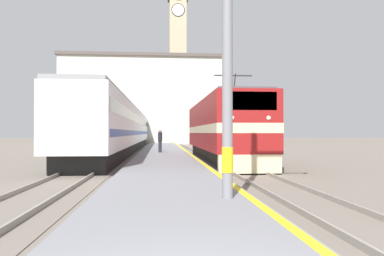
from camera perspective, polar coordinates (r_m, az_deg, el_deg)
ground_plane at (r=33.15m, az=-4.28°, el=-3.90°), size 200.00×200.00×0.00m
platform at (r=28.15m, az=-4.19°, el=-4.15°), size 3.93×140.00×0.31m
rail_track_near at (r=28.41m, az=2.98°, el=-4.37°), size 2.84×140.00×0.16m
rail_track_far at (r=28.38m, az=-12.01°, el=-4.36°), size 2.83×140.00×0.16m
locomotive_train at (r=23.68m, az=4.53°, el=-0.31°), size 2.92×15.45×4.91m
passenger_train at (r=37.96m, az=-10.16°, el=-0.09°), size 2.92×45.06×4.19m
catenary_mast at (r=9.30m, az=5.93°, el=17.69°), size 2.57×0.27×8.95m
person_on_platform at (r=29.25m, az=-4.89°, el=-1.84°), size 0.34×0.34×1.81m
clock_tower at (r=75.41m, az=-2.19°, el=10.28°), size 4.11×4.11×30.95m
station_building at (r=62.18m, az=-7.06°, el=4.22°), size 27.36×7.64×14.32m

